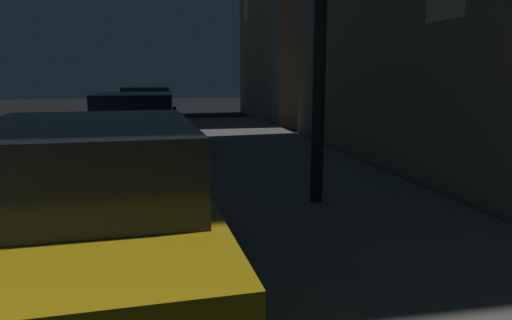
% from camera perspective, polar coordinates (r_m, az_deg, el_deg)
% --- Properties ---
extents(car_yellow_cab, '(2.18, 4.37, 1.43)m').
position_cam_1_polar(car_yellow_cab, '(3.95, -19.85, -5.64)').
color(car_yellow_cab, gold).
rests_on(car_yellow_cab, ground).
extents(car_green, '(2.10, 4.53, 1.43)m').
position_cam_1_polar(car_green, '(10.16, -14.74, 4.02)').
color(car_green, '#19592D').
rests_on(car_green, ground).
extents(car_white, '(2.12, 4.13, 1.43)m').
position_cam_1_polar(car_white, '(16.73, -13.48, 6.37)').
color(car_white, silver).
rests_on(car_white, ground).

